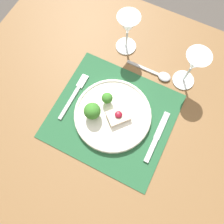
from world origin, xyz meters
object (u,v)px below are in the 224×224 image
(knife, at_px, (155,140))
(wine_glass_far, at_px, (128,27))
(fork, at_px, (75,93))
(spoon, at_px, (159,74))
(dinner_plate, at_px, (111,112))
(wine_glass_near, at_px, (194,64))

(knife, height_order, wine_glass_far, wine_glass_far)
(fork, xyz_separation_m, spoon, (0.24, 0.20, -0.00))
(dinner_plate, xyz_separation_m, wine_glass_far, (-0.07, 0.27, 0.09))
(fork, height_order, knife, knife)
(wine_glass_far, bearing_deg, knife, -49.71)
(wine_glass_near, bearing_deg, knife, -91.05)
(wine_glass_near, distance_m, wine_glass_far, 0.25)
(dinner_plate, height_order, wine_glass_far, wine_glass_far)
(knife, distance_m, spoon, 0.25)
(knife, distance_m, wine_glass_far, 0.39)
(knife, bearing_deg, wine_glass_far, 131.46)
(dinner_plate, distance_m, fork, 0.15)
(wine_glass_far, bearing_deg, wine_glass_near, -8.89)
(dinner_plate, distance_m, spoon, 0.23)
(dinner_plate, xyz_separation_m, spoon, (0.09, 0.22, -0.01))
(dinner_plate, relative_size, wine_glass_near, 1.64)
(dinner_plate, bearing_deg, fork, 175.26)
(wine_glass_near, bearing_deg, spoon, -167.54)
(spoon, bearing_deg, wine_glass_far, 163.33)
(fork, bearing_deg, spoon, 38.30)
(dinner_plate, distance_m, wine_glass_far, 0.30)
(fork, distance_m, wine_glass_far, 0.29)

